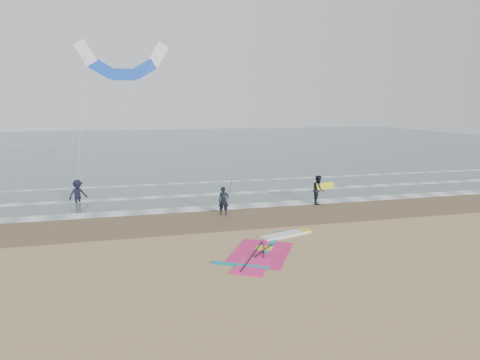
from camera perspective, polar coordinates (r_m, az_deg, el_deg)
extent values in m
plane|color=tan|center=(17.64, 4.30, -9.84)|extent=(120.00, 120.00, 0.00)
cube|color=#47605E|center=(64.20, -9.56, 4.62)|extent=(120.00, 80.00, 0.02)
cube|color=brown|center=(23.14, -0.47, -4.93)|extent=(120.00, 5.00, 0.01)
cube|color=white|center=(25.21, -1.67, -3.61)|extent=(120.00, 1.20, 0.02)
cube|color=white|center=(28.84, -3.34, -1.87)|extent=(120.00, 0.70, 0.02)
cube|color=white|center=(33.18, -4.83, -0.31)|extent=(120.00, 0.50, 0.01)
cube|color=white|center=(19.99, 6.01, -7.27)|extent=(2.54, 1.35, 0.12)
cube|color=yellow|center=(20.68, 8.52, -6.71)|extent=(0.61, 0.70, 0.13)
cube|color=#EF1E74|center=(17.67, 2.77, -9.71)|extent=(3.47, 3.83, 0.04)
cube|color=#EF1E74|center=(16.32, 1.59, -11.42)|extent=(1.92, 2.14, 0.05)
cube|color=#0C8C99|center=(19.12, 4.49, -8.16)|extent=(1.77, 2.85, 0.05)
cube|color=#0C8C99|center=(16.40, 0.04, -11.29)|extent=(2.08, 1.33, 0.05)
cube|color=yellow|center=(18.20, 3.21, -9.10)|extent=(0.90, 0.86, 0.05)
cylinder|color=black|center=(17.38, 1.70, -9.95)|extent=(1.83, 3.11, 0.06)
cylinder|color=black|center=(17.89, 3.20, -9.30)|extent=(1.22, 1.35, 0.04)
cylinder|color=black|center=(17.89, 3.20, -9.30)|extent=(0.59, 1.71, 0.04)
imported|color=black|center=(23.38, -2.20, -2.81)|extent=(0.60, 0.43, 1.57)
imported|color=black|center=(26.38, 10.42, -1.27)|extent=(0.94, 1.04, 1.76)
imported|color=black|center=(28.00, -20.85, -1.08)|extent=(1.33, 1.15, 1.79)
cylinder|color=black|center=(23.36, -1.49, -1.90)|extent=(0.17, 0.86, 1.82)
cube|color=yellow|center=(26.42, 11.31, -0.77)|extent=(1.30, 0.51, 0.39)
cube|color=white|center=(32.07, -19.92, 15.68)|extent=(1.52, 0.11, 1.81)
cube|color=blue|center=(31.90, -17.91, 13.96)|extent=(1.81, 0.12, 1.51)
cube|color=blue|center=(31.83, -15.28, 13.42)|extent=(1.63, 0.11, 0.81)
cube|color=blue|center=(31.88, -12.70, 14.20)|extent=(1.81, 0.12, 1.51)
cube|color=white|center=(32.03, -10.86, 16.10)|extent=(1.52, 0.11, 1.81)
cylinder|color=beige|center=(29.71, -20.38, 8.17)|extent=(0.58, 4.45, 8.25)
cylinder|color=beige|center=(29.57, -15.63, 8.42)|extent=(5.46, 4.45, 8.26)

